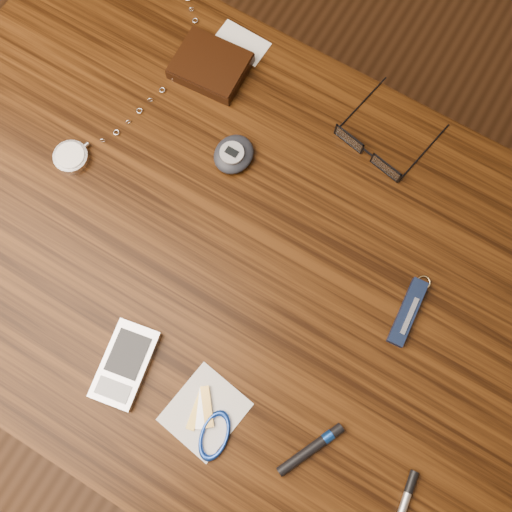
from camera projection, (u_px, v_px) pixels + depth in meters
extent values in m
plane|color=#472814|center=(235.00, 323.00, 1.53)|extent=(3.80, 3.80, 0.00)
cube|color=#3D1F09|center=(217.00, 251.00, 0.82)|extent=(1.00, 0.70, 0.03)
cylinder|color=#4C2814|center=(130.00, 89.00, 1.31)|extent=(0.05, 0.05, 0.71)
cylinder|color=#4C2814|center=(488.00, 286.00, 1.19)|extent=(0.05, 0.05, 0.71)
cube|color=black|center=(211.00, 66.00, 0.86)|extent=(0.11, 0.09, 0.02)
cube|color=black|center=(210.00, 62.00, 0.85)|extent=(0.11, 0.09, 0.00)
cube|color=white|center=(241.00, 43.00, 0.88)|extent=(0.08, 0.05, 0.00)
cube|color=black|center=(349.00, 139.00, 0.83)|extent=(0.05, 0.01, 0.03)
cube|color=silver|center=(349.00, 139.00, 0.83)|extent=(0.05, 0.01, 0.02)
cylinder|color=black|center=(360.00, 105.00, 0.86)|extent=(0.03, 0.12, 0.00)
cube|color=black|center=(386.00, 168.00, 0.82)|extent=(0.05, 0.01, 0.03)
cube|color=silver|center=(386.00, 168.00, 0.82)|extent=(0.05, 0.01, 0.02)
cylinder|color=black|center=(424.00, 153.00, 0.84)|extent=(0.03, 0.12, 0.00)
cube|color=black|center=(368.00, 152.00, 0.82)|extent=(0.02, 0.01, 0.00)
torus|color=tan|center=(424.00, 282.00, 0.79)|extent=(0.02, 0.02, 0.00)
cylinder|color=silver|center=(71.00, 157.00, 0.83)|extent=(0.05, 0.05, 0.01)
cylinder|color=white|center=(70.00, 155.00, 0.82)|extent=(0.04, 0.04, 0.00)
cylinder|color=silver|center=(86.00, 145.00, 0.83)|extent=(0.01, 0.01, 0.01)
torus|color=silver|center=(103.00, 140.00, 0.84)|extent=(0.01, 0.01, 0.01)
torus|color=silver|center=(116.00, 132.00, 0.84)|extent=(0.01, 0.01, 0.00)
torus|color=silver|center=(128.00, 122.00, 0.85)|extent=(0.01, 0.01, 0.01)
torus|color=silver|center=(139.00, 111.00, 0.85)|extent=(0.01, 0.01, 0.00)
torus|color=silver|center=(151.00, 100.00, 0.86)|extent=(0.01, 0.01, 0.01)
torus|color=silver|center=(162.00, 90.00, 0.86)|extent=(0.01, 0.01, 0.00)
torus|color=silver|center=(174.00, 80.00, 0.86)|extent=(0.01, 0.00, 0.01)
torus|color=silver|center=(185.00, 70.00, 0.87)|extent=(0.01, 0.01, 0.00)
torus|color=silver|center=(193.00, 58.00, 0.87)|extent=(0.01, 0.01, 0.01)
torus|color=silver|center=(198.00, 45.00, 0.88)|extent=(0.01, 0.01, 0.00)
torus|color=silver|center=(198.00, 32.00, 0.89)|extent=(0.01, 0.01, 0.01)
torus|color=silver|center=(195.00, 20.00, 0.89)|extent=(0.01, 0.01, 0.00)
torus|color=silver|center=(191.00, 9.00, 0.90)|extent=(0.01, 0.01, 0.01)
cube|color=silver|center=(125.00, 364.00, 0.75)|extent=(0.08, 0.12, 0.01)
cube|color=black|center=(128.00, 354.00, 0.75)|extent=(0.05, 0.07, 0.00)
cube|color=#9FA3A7|center=(113.00, 390.00, 0.74)|extent=(0.05, 0.03, 0.00)
ellipsoid|color=#22232C|center=(234.00, 154.00, 0.83)|extent=(0.06, 0.06, 0.02)
cylinder|color=#999AA0|center=(232.00, 153.00, 0.81)|extent=(0.04, 0.04, 0.00)
cube|color=black|center=(232.00, 152.00, 0.81)|extent=(0.02, 0.01, 0.00)
cube|color=white|center=(205.00, 412.00, 0.74)|extent=(0.10, 0.11, 0.00)
torus|color=#193EAF|center=(214.00, 435.00, 0.73)|extent=(0.06, 0.06, 0.01)
cube|color=olive|center=(197.00, 410.00, 0.74)|extent=(0.02, 0.05, 0.00)
cube|color=#BABABE|center=(202.00, 408.00, 0.74)|extent=(0.03, 0.05, 0.00)
cube|color=olive|center=(207.00, 407.00, 0.74)|extent=(0.04, 0.05, 0.00)
cube|color=#111D39|center=(408.00, 312.00, 0.77)|extent=(0.03, 0.10, 0.01)
cube|color=#B9B9BD|center=(410.00, 316.00, 0.76)|extent=(0.01, 0.05, 0.00)
cylinder|color=black|center=(411.00, 482.00, 0.72)|extent=(0.01, 0.03, 0.01)
cylinder|color=black|center=(311.00, 449.00, 0.72)|extent=(0.05, 0.09, 0.01)
cylinder|color=#1647B2|center=(328.00, 437.00, 0.73)|extent=(0.02, 0.02, 0.01)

